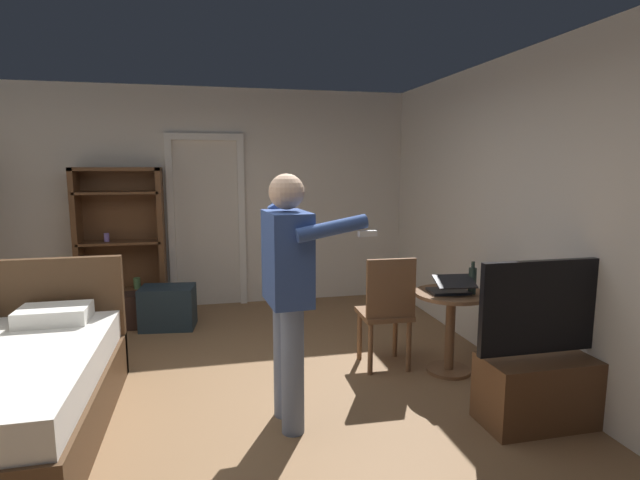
{
  "coord_description": "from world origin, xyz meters",
  "views": [
    {
      "loc": [
        0.01,
        -3.27,
        1.75
      ],
      "look_at": [
        0.81,
        0.24,
        1.2
      ],
      "focal_mm": 27.59,
      "sensor_mm": 36.0,
      "label": 1
    }
  ],
  "objects_px": {
    "side_table": "(450,319)",
    "wooden_chair": "(387,308)",
    "tv_flatscreen": "(547,374)",
    "person_blue_shirt": "(289,283)",
    "suitcase_small": "(168,307)",
    "suitcase_dark": "(133,310)",
    "laptop": "(451,288)",
    "bottle_on_table": "(472,280)",
    "bookshelf": "(121,236)"
  },
  "relations": [
    {
      "from": "side_table",
      "to": "bottle_on_table",
      "type": "bearing_deg",
      "value": -29.74
    },
    {
      "from": "laptop",
      "to": "wooden_chair",
      "type": "relative_size",
      "value": 0.36
    },
    {
      "from": "suitcase_dark",
      "to": "tv_flatscreen",
      "type": "bearing_deg",
      "value": -43.36
    },
    {
      "from": "side_table",
      "to": "suitcase_dark",
      "type": "distance_m",
      "value": 3.37
    },
    {
      "from": "person_blue_shirt",
      "to": "tv_flatscreen",
      "type": "bearing_deg",
      "value": -12.44
    },
    {
      "from": "side_table",
      "to": "laptop",
      "type": "relative_size",
      "value": 1.98
    },
    {
      "from": "tv_flatscreen",
      "to": "person_blue_shirt",
      "type": "xyz_separation_m",
      "value": [
        -1.71,
        0.38,
        0.64
      ]
    },
    {
      "from": "tv_flatscreen",
      "to": "suitcase_dark",
      "type": "distance_m",
      "value": 4.12
    },
    {
      "from": "tv_flatscreen",
      "to": "suitcase_small",
      "type": "bearing_deg",
      "value": 135.39
    },
    {
      "from": "side_table",
      "to": "tv_flatscreen",
      "type": "bearing_deg",
      "value": -74.49
    },
    {
      "from": "person_blue_shirt",
      "to": "side_table",
      "type": "bearing_deg",
      "value": 19.93
    },
    {
      "from": "side_table",
      "to": "suitcase_dark",
      "type": "height_order",
      "value": "side_table"
    },
    {
      "from": "laptop",
      "to": "suitcase_dark",
      "type": "height_order",
      "value": "laptop"
    },
    {
      "from": "suitcase_small",
      "to": "laptop",
      "type": "bearing_deg",
      "value": -29.89
    },
    {
      "from": "bookshelf",
      "to": "side_table",
      "type": "bearing_deg",
      "value": -38.95
    },
    {
      "from": "suitcase_dark",
      "to": "suitcase_small",
      "type": "bearing_deg",
      "value": -18.42
    },
    {
      "from": "tv_flatscreen",
      "to": "suitcase_dark",
      "type": "height_order",
      "value": "tv_flatscreen"
    },
    {
      "from": "tv_flatscreen",
      "to": "person_blue_shirt",
      "type": "bearing_deg",
      "value": 167.56
    },
    {
      "from": "side_table",
      "to": "person_blue_shirt",
      "type": "distance_m",
      "value": 1.64
    },
    {
      "from": "side_table",
      "to": "bottle_on_table",
      "type": "xyz_separation_m",
      "value": [
        0.14,
        -0.08,
        0.35
      ]
    },
    {
      "from": "tv_flatscreen",
      "to": "person_blue_shirt",
      "type": "distance_m",
      "value": 1.87
    },
    {
      "from": "bookshelf",
      "to": "wooden_chair",
      "type": "distance_m",
      "value": 3.34
    },
    {
      "from": "laptop",
      "to": "person_blue_shirt",
      "type": "bearing_deg",
      "value": -161.17
    },
    {
      "from": "person_blue_shirt",
      "to": "suitcase_dark",
      "type": "relative_size",
      "value": 2.71
    },
    {
      "from": "suitcase_dark",
      "to": "laptop",
      "type": "bearing_deg",
      "value": -35.66
    },
    {
      "from": "laptop",
      "to": "person_blue_shirt",
      "type": "xyz_separation_m",
      "value": [
        -1.43,
        -0.49,
        0.23
      ]
    },
    {
      "from": "tv_flatscreen",
      "to": "suitcase_small",
      "type": "xyz_separation_m",
      "value": [
        -2.68,
        2.64,
        -0.12
      ]
    },
    {
      "from": "tv_flatscreen",
      "to": "suitcase_small",
      "type": "distance_m",
      "value": 3.76
    },
    {
      "from": "laptop",
      "to": "wooden_chair",
      "type": "xyz_separation_m",
      "value": [
        -0.47,
        0.23,
        -0.21
      ]
    },
    {
      "from": "bottle_on_table",
      "to": "person_blue_shirt",
      "type": "distance_m",
      "value": 1.67
    },
    {
      "from": "bookshelf",
      "to": "suitcase_small",
      "type": "xyz_separation_m",
      "value": [
        0.54,
        -0.66,
        -0.71
      ]
    },
    {
      "from": "tv_flatscreen",
      "to": "wooden_chair",
      "type": "height_order",
      "value": "tv_flatscreen"
    },
    {
      "from": "side_table",
      "to": "suitcase_small",
      "type": "xyz_separation_m",
      "value": [
        -2.43,
        1.73,
        -0.24
      ]
    },
    {
      "from": "laptop",
      "to": "suitcase_small",
      "type": "xyz_separation_m",
      "value": [
        -2.39,
        1.78,
        -0.52
      ]
    },
    {
      "from": "bookshelf",
      "to": "wooden_chair",
      "type": "height_order",
      "value": "bookshelf"
    },
    {
      "from": "bookshelf",
      "to": "suitcase_dark",
      "type": "distance_m",
      "value": 0.94
    },
    {
      "from": "side_table",
      "to": "bottle_on_table",
      "type": "height_order",
      "value": "bottle_on_table"
    },
    {
      "from": "laptop",
      "to": "suitcase_small",
      "type": "bearing_deg",
      "value": 143.37
    },
    {
      "from": "tv_flatscreen",
      "to": "wooden_chair",
      "type": "xyz_separation_m",
      "value": [
        -0.75,
        1.09,
        0.2
      ]
    },
    {
      "from": "bottle_on_table",
      "to": "suitcase_small",
      "type": "relative_size",
      "value": 0.48
    },
    {
      "from": "bottle_on_table",
      "to": "side_table",
      "type": "bearing_deg",
      "value": 150.26
    },
    {
      "from": "laptop",
      "to": "suitcase_dark",
      "type": "xyz_separation_m",
      "value": [
        -2.77,
        1.89,
        -0.57
      ]
    },
    {
      "from": "bookshelf",
      "to": "person_blue_shirt",
      "type": "distance_m",
      "value": 3.29
    },
    {
      "from": "tv_flatscreen",
      "to": "person_blue_shirt",
      "type": "relative_size",
      "value": 0.67
    },
    {
      "from": "bookshelf",
      "to": "wooden_chair",
      "type": "bearing_deg",
      "value": -41.91
    },
    {
      "from": "tv_flatscreen",
      "to": "bottle_on_table",
      "type": "distance_m",
      "value": 0.96
    },
    {
      "from": "side_table",
      "to": "wooden_chair",
      "type": "xyz_separation_m",
      "value": [
        -0.5,
        0.18,
        0.07
      ]
    },
    {
      "from": "laptop",
      "to": "bottle_on_table",
      "type": "relative_size",
      "value": 1.3
    },
    {
      "from": "tv_flatscreen",
      "to": "wooden_chair",
      "type": "relative_size",
      "value": 1.15
    },
    {
      "from": "side_table",
      "to": "person_blue_shirt",
      "type": "bearing_deg",
      "value": -160.07
    }
  ]
}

